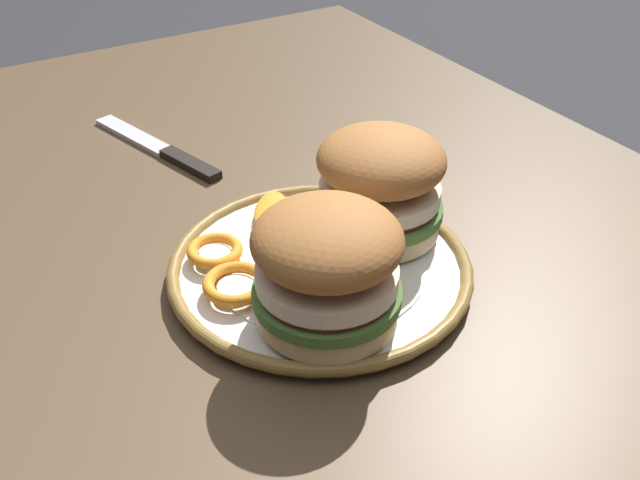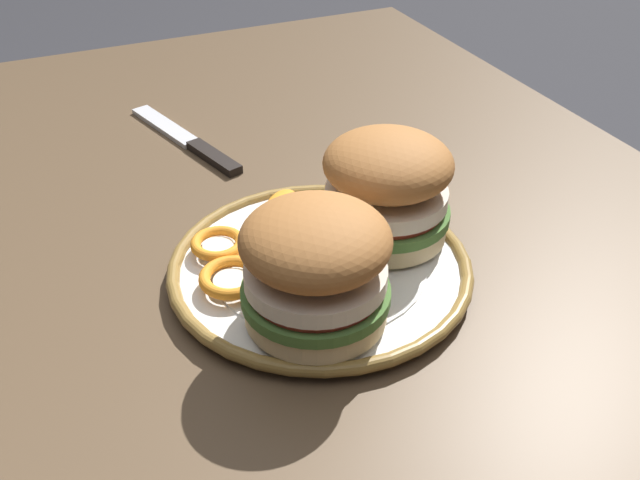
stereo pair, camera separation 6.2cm
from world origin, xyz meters
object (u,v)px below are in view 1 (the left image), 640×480
object	(u,v)px
sandwich_half_right	(327,265)
table_knife	(164,151)
dinner_plate	(320,268)
sandwich_half_left	(380,183)
dining_table	(317,317)

from	to	relation	value
sandwich_half_right	table_knife	world-z (taller)	sandwich_half_right
dinner_plate	sandwich_half_left	world-z (taller)	sandwich_half_left
dinner_plate	sandwich_half_right	bearing A→B (deg)	-26.70
dinner_plate	sandwich_half_left	xyz separation A→B (m)	(-0.02, 0.07, 0.06)
dining_table	dinner_plate	size ratio (longest dim) A/B	4.44
sandwich_half_right	dining_table	bearing A→B (deg)	152.50
dining_table	sandwich_half_right	world-z (taller)	sandwich_half_right
dining_table	sandwich_half_right	bearing A→B (deg)	-27.50
sandwich_half_left	table_knife	world-z (taller)	sandwich_half_left
dinner_plate	sandwich_half_left	size ratio (longest dim) A/B	1.67
table_knife	dinner_plate	bearing A→B (deg)	7.10
dinner_plate	sandwich_half_right	xyz separation A→B (m)	(0.07, -0.03, 0.06)
dinner_plate	sandwich_half_left	distance (m)	0.09
dining_table	dinner_plate	world-z (taller)	dinner_plate
dinner_plate	table_knife	xyz separation A→B (m)	(-0.29, -0.04, -0.01)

